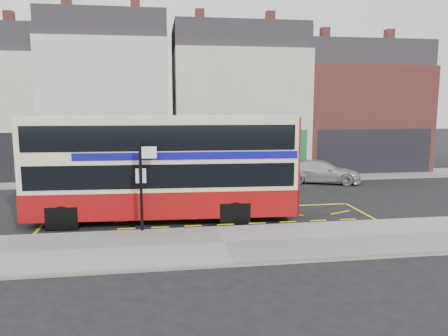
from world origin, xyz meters
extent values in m
plane|color=black|center=(0.00, 0.00, 0.00)|extent=(120.00, 120.00, 0.00)
cube|color=gray|center=(0.00, -2.30, 0.07)|extent=(40.00, 4.00, 0.15)
cube|color=gray|center=(0.00, -0.38, 0.07)|extent=(40.00, 0.15, 0.15)
cube|color=gray|center=(0.00, 11.00, 0.07)|extent=(50.00, 3.00, 0.15)
cube|color=#9A463D|center=(-11.50, 14.00, 10.20)|extent=(0.60, 0.60, 1.20)
cube|color=beige|center=(-5.50, 15.00, 4.50)|extent=(8.00, 8.00, 9.00)
cube|color=#28262B|center=(-5.50, 15.00, 9.90)|extent=(8.00, 7.20, 1.80)
cube|color=#9A463D|center=(-7.90, 14.00, 11.20)|extent=(0.60, 0.60, 1.20)
cube|color=#9A463D|center=(-3.50, 14.00, 11.20)|extent=(0.60, 0.60, 1.20)
cube|color=black|center=(-5.50, 11.02, 1.60)|extent=(7.36, 0.06, 3.20)
cube|color=black|center=(-5.50, 11.04, 1.40)|extent=(5.60, 0.04, 2.00)
cube|color=silver|center=(3.50, 15.00, 4.25)|extent=(9.00, 8.00, 8.50)
cube|color=#28262B|center=(3.50, 15.00, 9.40)|extent=(9.00, 7.20, 1.80)
cube|color=#9A463D|center=(0.80, 14.00, 10.70)|extent=(0.60, 0.60, 1.20)
cube|color=#9A463D|center=(5.75, 14.00, 10.70)|extent=(0.60, 0.60, 1.20)
cube|color=#126A2F|center=(3.50, 11.02, 1.60)|extent=(8.28, 0.06, 3.20)
cube|color=black|center=(3.50, 11.04, 1.40)|extent=(6.30, 0.04, 2.00)
cube|color=#9A463D|center=(12.50, 15.00, 3.75)|extent=(9.00, 8.00, 7.50)
cube|color=#28262B|center=(12.50, 15.00, 8.40)|extent=(9.00, 7.20, 1.80)
cube|color=#9A463D|center=(9.80, 14.00, 9.70)|extent=(0.60, 0.60, 1.20)
cube|color=#9A463D|center=(14.75, 14.00, 9.70)|extent=(0.60, 0.60, 1.20)
cube|color=black|center=(12.50, 11.02, 1.60)|extent=(8.28, 0.06, 3.20)
cube|color=black|center=(12.50, 11.04, 1.40)|extent=(6.30, 0.04, 2.00)
cube|color=beige|center=(-2.02, 1.50, 2.39)|extent=(11.21, 3.10, 4.08)
cube|color=maroon|center=(-2.02, 1.50, 0.91)|extent=(11.25, 3.14, 1.11)
cube|color=maroon|center=(3.49, 1.21, 2.39)|extent=(0.19, 2.56, 4.08)
cube|color=black|center=(-2.02, 1.50, 2.12)|extent=(10.77, 3.14, 0.96)
cube|color=black|center=(-2.02, 1.50, 3.63)|extent=(10.77, 3.14, 1.01)
cube|color=#0D0C8E|center=(-1.02, 1.44, 2.92)|extent=(8.99, 3.03, 0.30)
cube|color=black|center=(-7.54, 1.79, 1.86)|extent=(0.18, 2.32, 1.61)
cube|color=black|center=(-7.54, 1.79, 3.63)|extent=(0.18, 2.32, 1.01)
cube|color=black|center=(-7.53, 1.79, 2.82)|extent=(0.14, 1.76, 0.35)
cube|color=beige|center=(-2.02, 1.50, 4.38)|extent=(11.20, 3.00, 0.12)
cylinder|color=black|center=(-6.01, 0.56, 0.50)|extent=(1.02, 0.33, 1.01)
cylinder|color=black|center=(-5.89, 2.84, 0.50)|extent=(1.02, 0.33, 1.01)
cylinder|color=black|center=(0.84, 0.20, 0.50)|extent=(1.02, 0.33, 1.01)
cylinder|color=black|center=(0.96, 2.48, 0.50)|extent=(1.02, 0.33, 1.01)
cube|color=black|center=(-2.88, -0.40, 1.82)|extent=(0.11, 0.11, 3.33)
cube|color=white|center=(-2.55, -0.39, 3.15)|extent=(0.60, 0.05, 0.49)
cube|color=white|center=(-2.88, -0.33, 2.26)|extent=(0.39, 0.04, 0.56)
imported|color=#97989C|center=(-7.08, 8.36, 0.66)|extent=(4.12, 2.54, 1.31)
imported|color=#3F4346|center=(-3.30, 9.73, 0.71)|extent=(4.54, 2.51, 1.42)
imported|color=#BCBCBC|center=(7.89, 8.97, 0.70)|extent=(5.20, 3.47, 1.40)
cylinder|color=#322616|center=(5.75, 12.26, 1.10)|extent=(0.24, 0.24, 2.20)
camera|label=1|loc=(-2.21, -16.88, 5.01)|focal=35.00mm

